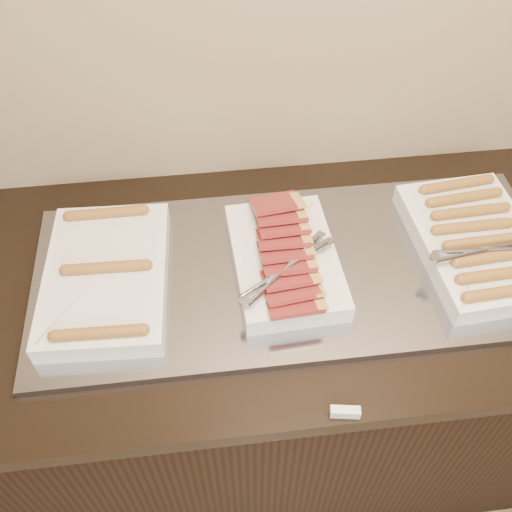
{
  "coord_description": "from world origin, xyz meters",
  "views": [
    {
      "loc": [
        -0.19,
        1.32,
        1.94
      ],
      "look_at": [
        -0.1,
        2.13,
        0.97
      ],
      "focal_mm": 40.0,
      "sensor_mm": 36.0,
      "label": 1
    }
  ],
  "objects_px": {
    "counter": "(288,367)",
    "dish_left": "(106,276)",
    "dish_center": "(285,259)",
    "dish_right": "(477,242)",
    "warming_tray": "(296,269)"
  },
  "relations": [
    {
      "from": "dish_left",
      "to": "dish_right",
      "type": "relative_size",
      "value": 1.0
    },
    {
      "from": "counter",
      "to": "warming_tray",
      "type": "xyz_separation_m",
      "value": [
        -0.0,
        0.0,
        0.46
      ]
    },
    {
      "from": "warming_tray",
      "to": "dish_left",
      "type": "bearing_deg",
      "value": 180.0
    },
    {
      "from": "dish_left",
      "to": "dish_center",
      "type": "distance_m",
      "value": 0.4
    },
    {
      "from": "warming_tray",
      "to": "dish_right",
      "type": "height_order",
      "value": "dish_right"
    },
    {
      "from": "warming_tray",
      "to": "dish_center",
      "type": "relative_size",
      "value": 3.24
    },
    {
      "from": "dish_left",
      "to": "dish_center",
      "type": "relative_size",
      "value": 1.1
    },
    {
      "from": "warming_tray",
      "to": "dish_center",
      "type": "xyz_separation_m",
      "value": [
        -0.03,
        -0.0,
        0.04
      ]
    },
    {
      "from": "warming_tray",
      "to": "dish_right",
      "type": "bearing_deg",
      "value": -0.47
    },
    {
      "from": "counter",
      "to": "warming_tray",
      "type": "distance_m",
      "value": 0.46
    },
    {
      "from": "dish_left",
      "to": "dish_center",
      "type": "bearing_deg",
      "value": 2.22
    },
    {
      "from": "dish_right",
      "to": "warming_tray",
      "type": "bearing_deg",
      "value": 175.86
    },
    {
      "from": "dish_center",
      "to": "dish_right",
      "type": "height_order",
      "value": "dish_center"
    },
    {
      "from": "counter",
      "to": "dish_left",
      "type": "relative_size",
      "value": 5.06
    },
    {
      "from": "dish_left",
      "to": "dish_right",
      "type": "distance_m",
      "value": 0.85
    }
  ]
}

